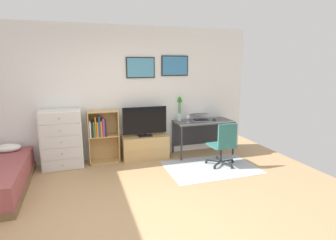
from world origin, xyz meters
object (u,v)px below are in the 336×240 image
Objects in this scene: bookshelf at (101,133)px; bamboo_vase at (179,109)px; laptop at (200,117)px; tv_stand at (145,147)px; dresser at (62,139)px; computer_mouse at (214,120)px; television at (145,122)px; office_chair at (224,143)px; desk at (202,126)px; wine_glass at (188,116)px.

bamboo_vase is at bearing 1.34° from bookshelf.
bamboo_vase reaches higher than laptop.
dresser is at bearing -179.46° from tv_stand.
dresser is 3.13m from computer_mouse.
bamboo_vase reaches higher than bookshelf.
bamboo_vase reaches higher than television.
dresser reaches higher than office_chair.
desk is 12.08× the size of computer_mouse.
television is 1.25m from laptop.
dresser is at bearing 159.74° from office_chair.
bamboo_vase is at bearing 8.08° from television.
wine_glass is at bearing -7.05° from bookshelf.
wine_glass is at bearing 117.45° from office_chair.
office_chair is (0.05, -0.89, -0.15)m from desk.
dresser is 10.67× the size of computer_mouse.
television is 0.90m from wine_glass.
dresser is at bearing -174.86° from bookshelf.
laptop reaches higher than office_chair.
desk is at bearing 157.85° from computer_mouse.
computer_mouse reaches higher than desk.
tv_stand is 1.10m from wine_glass.
computer_mouse is (2.39, -0.17, 0.15)m from bookshelf.
bookshelf is at bearing 153.11° from office_chair.
television reaches higher than tv_stand.
laptop reaches higher than desk.
laptop is 0.50m from bamboo_vase.
office_chair is at bearing -34.52° from tv_stand.
television reaches higher than computer_mouse.
dresser reaches higher than bookshelf.
desk is 1.46× the size of office_chair.
computer_mouse is (0.27, -0.13, -0.05)m from laptop.
wine_glass reaches higher than laptop.
dresser is 2.13× the size of bamboo_vase.
office_chair is at bearing -77.92° from laptop.
bookshelf is 1.22× the size of office_chair.
television is at bearing -90.00° from tv_stand.
desk is 0.31m from computer_mouse.
dresser reaches higher than television.
tv_stand is 5.27× the size of wine_glass.
laptop is at bearing -1.14° from bookshelf.
computer_mouse is at bearing 72.83° from office_chair.
wine_glass is (-0.44, 0.74, 0.42)m from office_chair.
desk is at bearing 20.97° from wine_glass.
dresser is 6.16× the size of wine_glass.
bamboo_vase is (-0.53, 1.00, 0.53)m from office_chair.
bookshelf is 10.05× the size of computer_mouse.
dresser is 1.17× the size of tv_stand.
dresser is 2.52× the size of laptop.
computer_mouse is 0.65m from wine_glass.
desk is at bearing -1.83° from bookshelf.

